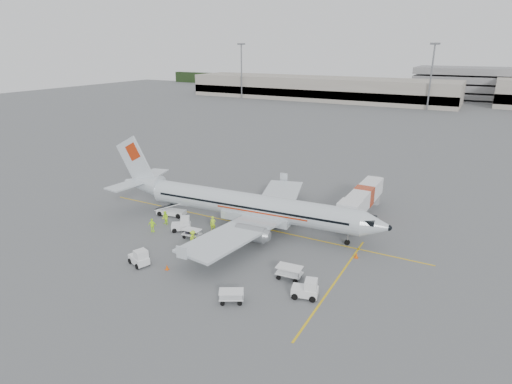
% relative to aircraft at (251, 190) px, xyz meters
% --- Properties ---
extents(ground, '(360.00, 360.00, 0.00)m').
position_rel_aircraft_xyz_m(ground, '(-0.61, 0.37, -4.89)').
color(ground, '#56595B').
extents(stripe_lead, '(44.00, 0.20, 0.01)m').
position_rel_aircraft_xyz_m(stripe_lead, '(-0.61, 0.37, -4.89)').
color(stripe_lead, yellow).
rests_on(stripe_lead, ground).
extents(stripe_cross, '(0.20, 20.00, 0.01)m').
position_rel_aircraft_xyz_m(stripe_cross, '(13.39, -7.63, -4.89)').
color(stripe_cross, yellow).
rests_on(stripe_cross, ground).
extents(terminal_west, '(110.00, 22.00, 9.00)m').
position_rel_aircraft_xyz_m(terminal_west, '(-40.61, 130.37, -0.39)').
color(terminal_west, gray).
rests_on(terminal_west, ground).
extents(parking_garage, '(62.00, 24.00, 14.00)m').
position_rel_aircraft_xyz_m(parking_garage, '(24.39, 160.37, 2.11)').
color(parking_garage, slate).
rests_on(parking_garage, ground).
extents(treeline, '(300.00, 3.00, 6.00)m').
position_rel_aircraft_xyz_m(treeline, '(-0.61, 175.37, -1.89)').
color(treeline, black).
rests_on(treeline, ground).
extents(mast_west, '(3.20, 1.20, 22.00)m').
position_rel_aircraft_xyz_m(mast_west, '(-70.61, 118.37, 6.11)').
color(mast_west, slate).
rests_on(mast_west, ground).
extents(mast_center, '(3.20, 1.20, 22.00)m').
position_rel_aircraft_xyz_m(mast_center, '(4.39, 118.37, 6.11)').
color(mast_center, slate).
rests_on(mast_center, ground).
extents(aircraft, '(37.35, 30.22, 9.79)m').
position_rel_aircraft_xyz_m(aircraft, '(0.00, 0.00, 0.00)').
color(aircraft, silver).
rests_on(aircraft, ground).
extents(jet_bridge, '(3.01, 15.38, 4.03)m').
position_rel_aircraft_xyz_m(jet_bridge, '(11.18, 10.01, -2.88)').
color(jet_bridge, white).
rests_on(jet_bridge, ground).
extents(belt_loader, '(5.28, 2.78, 2.71)m').
position_rel_aircraft_xyz_m(belt_loader, '(-11.19, -1.63, -3.54)').
color(belt_loader, white).
rests_on(belt_loader, ground).
extents(tug_fore, '(2.57, 1.84, 1.79)m').
position_rel_aircraft_xyz_m(tug_fore, '(11.80, -11.33, -4.00)').
color(tug_fore, white).
rests_on(tug_fore, ground).
extents(tug_mid, '(2.60, 2.01, 1.77)m').
position_rel_aircraft_xyz_m(tug_mid, '(-5.48, -13.84, -4.01)').
color(tug_mid, white).
rests_on(tug_mid, ground).
extents(tug_aft, '(2.62, 2.36, 1.76)m').
position_rel_aircraft_xyz_m(tug_aft, '(-7.00, -4.96, -4.01)').
color(tug_aft, white).
rests_on(tug_aft, ground).
extents(cart_loaded_a, '(2.43, 1.82, 1.13)m').
position_rel_aircraft_xyz_m(cart_loaded_a, '(-0.65, -1.63, -4.33)').
color(cart_loaded_a, white).
rests_on(cart_loaded_a, ground).
extents(cart_loaded_b, '(2.23, 1.41, 1.12)m').
position_rel_aircraft_xyz_m(cart_loaded_b, '(-4.53, -6.08, -4.33)').
color(cart_loaded_b, white).
rests_on(cart_loaded_b, ground).
extents(cart_empty_a, '(2.49, 2.15, 1.12)m').
position_rel_aircraft_xyz_m(cart_empty_a, '(6.45, -15.14, -4.34)').
color(cart_empty_a, white).
rests_on(cart_empty_a, ground).
extents(cart_empty_b, '(2.56, 1.63, 1.28)m').
position_rel_aircraft_xyz_m(cart_empty_b, '(9.25, -9.05, -4.25)').
color(cart_empty_b, white).
rests_on(cart_empty_b, ground).
extents(cone_nose, '(0.39, 0.39, 0.64)m').
position_rel_aircraft_xyz_m(cone_nose, '(13.76, -1.77, -4.58)').
color(cone_nose, '#F05103').
rests_on(cone_nose, ground).
extents(cone_port, '(0.34, 0.34, 0.55)m').
position_rel_aircraft_xyz_m(cone_port, '(-4.40, 12.58, -4.62)').
color(cone_port, '#F05103').
rests_on(cone_port, ground).
extents(cone_stbd, '(0.35, 0.35, 0.58)m').
position_rel_aircraft_xyz_m(cone_stbd, '(-2.27, -13.33, -4.61)').
color(cone_stbd, '#F05103').
rests_on(cone_stbd, ground).
extents(crew_a, '(0.81, 0.68, 1.87)m').
position_rel_aircraft_xyz_m(crew_a, '(-3.54, -3.17, -3.96)').
color(crew_a, '#B3E81F').
rests_on(crew_a, ground).
extents(crew_b, '(1.03, 0.91, 1.78)m').
position_rel_aircraft_xyz_m(crew_b, '(-9.86, -4.44, -4.00)').
color(crew_b, '#B3E81F').
rests_on(crew_b, ground).
extents(crew_c, '(0.73, 1.15, 1.70)m').
position_rel_aircraft_xyz_m(crew_c, '(-3.39, -7.40, -4.05)').
color(crew_c, '#B3E81F').
rests_on(crew_c, ground).
extents(crew_d, '(1.10, 0.74, 1.73)m').
position_rel_aircraft_xyz_m(crew_d, '(-9.74, -6.96, -4.03)').
color(crew_d, '#B3E81F').
rests_on(crew_d, ground).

